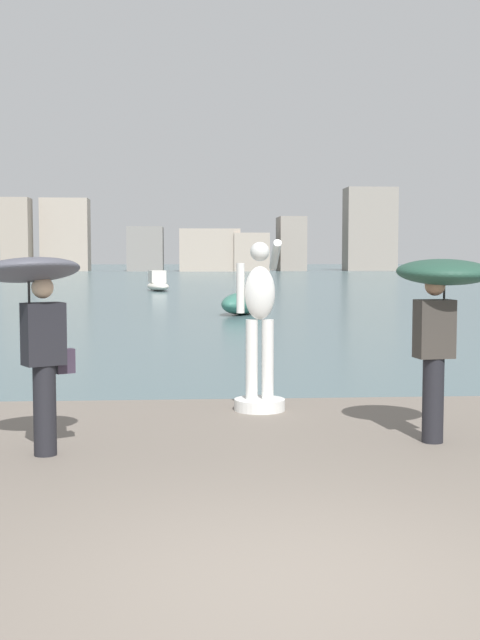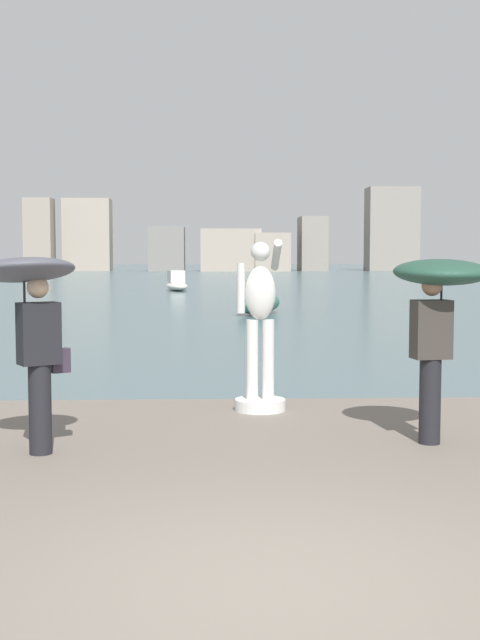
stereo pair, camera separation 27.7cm
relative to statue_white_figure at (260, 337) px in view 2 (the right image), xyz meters
The scene contains 8 objects.
ground_plane 34.54m from the statue_white_figure, 90.43° to the left, with size 400.00×400.00×0.00m, color #4C666B.
pier 3.99m from the statue_white_figure, 93.88° to the right, with size 7.32×9.31×0.40m, color #70665B.
statue_white_figure is the anchor object (origin of this frame).
onlooker_left 3.28m from the statue_white_figure, 136.89° to the right, with size 1.33×1.34×1.97m.
onlooker_right 2.60m from the statue_white_figure, 47.60° to the right, with size 1.11×1.12×1.92m.
boat_near 22.86m from the statue_white_figure, 86.44° to the left, with size 2.58×3.52×0.89m.
boat_leftward 45.88m from the statue_white_figure, 93.39° to the left, with size 2.10×4.13×1.37m.
distant_skyline 121.74m from the statue_white_figure, 88.32° to the left, with size 62.10×9.95×13.36m.
Camera 2 is at (-0.40, -4.71, 2.32)m, focal length 46.32 mm.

